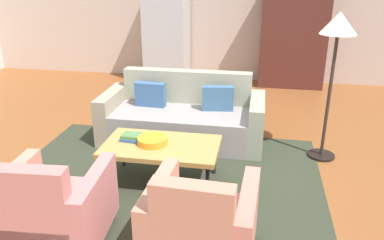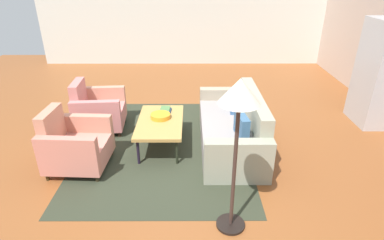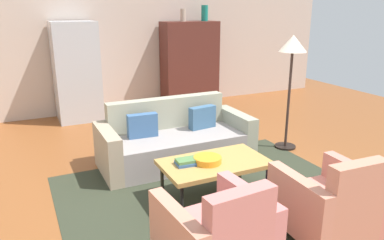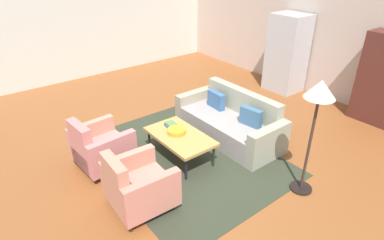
% 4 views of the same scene
% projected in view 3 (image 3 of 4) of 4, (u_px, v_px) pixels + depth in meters
% --- Properties ---
extents(ground_plane, '(11.92, 11.92, 0.00)m').
position_uv_depth(ground_plane, '(213.00, 186.00, 4.62)').
color(ground_plane, brown).
extents(wall_back, '(9.93, 0.12, 2.80)m').
position_uv_depth(wall_back, '(120.00, 42.00, 7.73)').
color(wall_back, beige).
rests_on(wall_back, ground).
extents(area_rug, '(3.40, 2.60, 0.01)m').
position_uv_depth(area_rug, '(212.00, 195.00, 4.41)').
color(area_rug, '#2F3525').
rests_on(area_rug, ground).
extents(couch, '(2.10, 0.90, 0.86)m').
position_uv_depth(couch, '(174.00, 141.00, 5.31)').
color(couch, gray).
rests_on(couch, ground).
extents(coffee_table, '(1.20, 0.70, 0.44)m').
position_uv_depth(coffee_table, '(215.00, 164.00, 4.25)').
color(coffee_table, black).
rests_on(coffee_table, ground).
extents(armchair_left, '(0.86, 0.86, 0.88)m').
position_uv_depth(armchair_left, '(219.00, 238.00, 3.02)').
color(armchair_left, '#39211A').
rests_on(armchair_left, ground).
extents(armchair_right, '(0.84, 0.84, 0.88)m').
position_uv_depth(armchair_right, '(331.00, 206.00, 3.50)').
color(armchair_right, '#3C2612').
rests_on(armchair_right, ground).
extents(fruit_bowl, '(0.31, 0.31, 0.07)m').
position_uv_depth(fruit_bowl, '(208.00, 160.00, 4.19)').
color(fruit_bowl, orange).
rests_on(fruit_bowl, coffee_table).
extents(book_stack, '(0.28, 0.20, 0.06)m').
position_uv_depth(book_stack, '(188.00, 162.00, 4.15)').
color(book_stack, '#325793').
rests_on(book_stack, coffee_table).
extents(cabinet, '(1.20, 0.51, 1.80)m').
position_uv_depth(cabinet, '(190.00, 64.00, 8.15)').
color(cabinet, '#51241E').
rests_on(cabinet, ground).
extents(vase_tall, '(0.12, 0.12, 0.25)m').
position_uv_depth(vase_tall, '(183.00, 15.00, 7.79)').
color(vase_tall, '#BAA38E').
rests_on(vase_tall, cabinet).
extents(vase_round, '(0.14, 0.14, 0.33)m').
position_uv_depth(vase_round, '(205.00, 13.00, 7.98)').
color(vase_round, '#177868').
rests_on(vase_round, cabinet).
extents(refrigerator, '(0.80, 0.73, 1.85)m').
position_uv_depth(refrigerator, '(77.00, 72.00, 7.08)').
color(refrigerator, '#B7BABF').
rests_on(refrigerator, ground).
extents(floor_lamp, '(0.40, 0.40, 1.72)m').
position_uv_depth(floor_lamp, '(292.00, 54.00, 5.46)').
color(floor_lamp, black).
rests_on(floor_lamp, ground).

